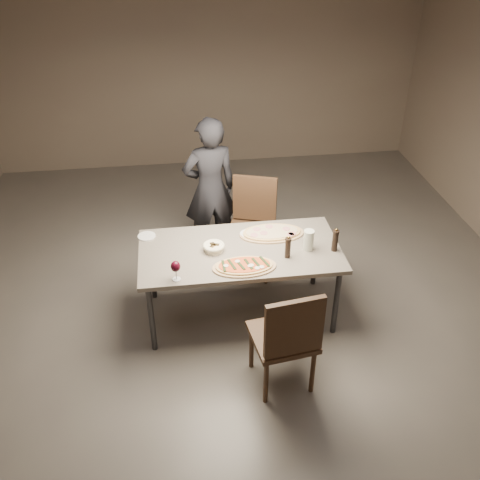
{
  "coord_description": "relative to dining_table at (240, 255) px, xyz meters",
  "views": [
    {
      "loc": [
        -0.53,
        -3.91,
        3.44
      ],
      "look_at": [
        0.0,
        0.0,
        0.85
      ],
      "focal_mm": 40.0,
      "sensor_mm": 36.0,
      "label": 1
    }
  ],
  "objects": [
    {
      "name": "zucchini_pizza",
      "position": [
        -0.0,
        -0.28,
        0.07
      ],
      "size": [
        0.55,
        0.3,
        0.05
      ],
      "rotation": [
        0.0,
        0.0,
        -0.17
      ],
      "color": "tan",
      "rests_on": "dining_table"
    },
    {
      "name": "oil_dish",
      "position": [
        0.1,
        0.23,
        0.07
      ],
      "size": [
        0.14,
        0.14,
        0.02
      ],
      "rotation": [
        0.0,
        0.0,
        -0.12
      ],
      "color": "white",
      "rests_on": "dining_table"
    },
    {
      "name": "chair_far",
      "position": [
        0.24,
        0.78,
        -0.13
      ],
      "size": [
        0.6,
        0.6,
        1.01
      ],
      "rotation": [
        0.0,
        0.0,
        2.82
      ],
      "color": "#3E291A",
      "rests_on": "ground"
    },
    {
      "name": "bread_basket",
      "position": [
        -0.23,
        0.01,
        0.1
      ],
      "size": [
        0.19,
        0.19,
        0.07
      ],
      "rotation": [
        0.0,
        0.0,
        -0.31
      ],
      "color": "#F8EFC9",
      "rests_on": "dining_table"
    },
    {
      "name": "wine_glass",
      "position": [
        -0.58,
        -0.37,
        0.18
      ],
      "size": [
        0.08,
        0.08,
        0.18
      ],
      "rotation": [
        0.0,
        0.0,
        -0.13
      ],
      "color": "silver",
      "rests_on": "dining_table"
    },
    {
      "name": "pepper_mill_right",
      "position": [
        0.83,
        -0.13,
        0.16
      ],
      "size": [
        0.06,
        0.06,
        0.23
      ],
      "rotation": [
        0.0,
        0.0,
        0.19
      ],
      "color": "black",
      "rests_on": "dining_table"
    },
    {
      "name": "side_plate",
      "position": [
        -0.83,
        0.32,
        0.06
      ],
      "size": [
        0.16,
        0.16,
        0.01
      ],
      "rotation": [
        0.0,
        0.0,
        0.09
      ],
      "color": "white",
      "rests_on": "dining_table"
    },
    {
      "name": "pepper_mill_left",
      "position": [
        0.39,
        -0.18,
        0.16
      ],
      "size": [
        0.06,
        0.06,
        0.22
      ],
      "rotation": [
        0.0,
        0.0,
        -0.38
      ],
      "color": "black",
      "rests_on": "dining_table"
    },
    {
      "name": "ham_pizza",
      "position": [
        0.33,
        0.21,
        0.07
      ],
      "size": [
        0.61,
        0.34,
        0.04
      ],
      "rotation": [
        0.0,
        0.0,
        0.22
      ],
      "color": "tan",
      "rests_on": "dining_table"
    },
    {
      "name": "diner",
      "position": [
        -0.17,
        1.1,
        0.1
      ],
      "size": [
        0.64,
        0.48,
        1.59
      ],
      "primitive_type": "imported",
      "rotation": [
        0.0,
        0.0,
        3.32
      ],
      "color": "black",
      "rests_on": "ground"
    },
    {
      "name": "chair_near",
      "position": [
        0.24,
        -0.96,
        -0.13
      ],
      "size": [
        0.54,
        0.54,
        1.01
      ],
      "rotation": [
        0.0,
        0.0,
        0.14
      ],
      "color": "#3E291A",
      "rests_on": "ground"
    },
    {
      "name": "dining_table",
      "position": [
        0.0,
        0.0,
        0.0
      ],
      "size": [
        1.8,
        0.9,
        0.75
      ],
      "color": "slate",
      "rests_on": "ground"
    },
    {
      "name": "carafe",
      "position": [
        0.6,
        -0.08,
        0.15
      ],
      "size": [
        0.09,
        0.09,
        0.19
      ],
      "rotation": [
        0.0,
        0.0,
        -0.0
      ],
      "color": "silver",
      "rests_on": "dining_table"
    },
    {
      "name": "room",
      "position": [
        0.0,
        0.0,
        0.71
      ],
      "size": [
        7.0,
        7.0,
        7.0
      ],
      "color": "#615B54",
      "rests_on": "ground"
    }
  ]
}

